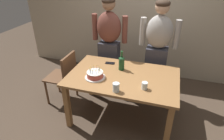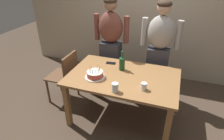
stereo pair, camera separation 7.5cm
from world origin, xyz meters
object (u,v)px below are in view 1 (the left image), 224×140
object	(u,v)px
water_glass_far	(116,87)
person_woman_cardigan	(157,50)
cell_phone	(110,63)
wine_bottle	(122,62)
dining_chair	(65,75)
water_glass_near	(145,86)
person_man_bearded	(109,45)
birthday_cake	(95,75)

from	to	relation	value
water_glass_far	person_woman_cardigan	distance (m)	1.16
water_glass_far	cell_phone	xyz separation A→B (m)	(-0.30, 0.69, -0.05)
water_glass_far	cell_phone	distance (m)	0.75
wine_bottle	cell_phone	distance (m)	0.28
dining_chair	cell_phone	bearing A→B (deg)	104.58
wine_bottle	dining_chair	size ratio (longest dim) A/B	0.33
water_glass_near	person_man_bearded	xyz separation A→B (m)	(-0.76, 0.94, 0.09)
birthday_cake	water_glass_far	distance (m)	0.42
water_glass_far	person_man_bearded	size ratio (longest dim) A/B	0.07
birthday_cake	person_man_bearded	world-z (taller)	person_man_bearded
birthday_cake	person_man_bearded	xyz separation A→B (m)	(-0.08, 0.87, 0.09)
water_glass_far	dining_chair	xyz separation A→B (m)	(-1.01, 0.50, -0.28)
water_glass_far	person_man_bearded	world-z (taller)	person_man_bearded
cell_phone	person_woman_cardigan	size ratio (longest dim) A/B	0.09
dining_chair	birthday_cake	bearing A→B (deg)	66.91
person_woman_cardigan	dining_chair	bearing A→B (deg)	23.28
water_glass_near	cell_phone	distance (m)	0.82
wine_bottle	cell_phone	world-z (taller)	wine_bottle
cell_phone	water_glass_far	bearing A→B (deg)	-73.45
water_glass_far	dining_chair	size ratio (longest dim) A/B	0.13
wine_bottle	person_man_bearded	distance (m)	0.66
person_woman_cardigan	dining_chair	world-z (taller)	person_woman_cardigan
water_glass_far	wine_bottle	bearing A→B (deg)	98.11
wine_bottle	person_man_bearded	bearing A→B (deg)	123.85
water_glass_near	person_woman_cardigan	xyz separation A→B (m)	(0.05, 0.94, 0.09)
cell_phone	person_woman_cardigan	bearing A→B (deg)	24.67
water_glass_near	person_woman_cardigan	world-z (taller)	person_woman_cardigan
water_glass_far	wine_bottle	size ratio (longest dim) A/B	0.40
wine_bottle	dining_chair	distance (m)	0.99
birthday_cake	water_glass_near	bearing A→B (deg)	-5.86
water_glass_near	person_man_bearded	size ratio (longest dim) A/B	0.06
cell_phone	birthday_cake	bearing A→B (deg)	-104.41
person_man_bearded	person_woman_cardigan	bearing A→B (deg)	-180.00
wine_bottle	person_woman_cardigan	xyz separation A→B (m)	(0.45, 0.54, 0.02)
water_glass_near	wine_bottle	world-z (taller)	wine_bottle
birthday_cake	dining_chair	world-z (taller)	birthday_cake
wine_bottle	dining_chair	xyz separation A→B (m)	(-0.93, -0.05, -0.34)
birthday_cake	person_woman_cardigan	bearing A→B (deg)	50.18
birthday_cake	water_glass_far	xyz separation A→B (m)	(0.36, -0.22, 0.01)
person_man_bearded	dining_chair	size ratio (longest dim) A/B	1.90
birthday_cake	person_woman_cardigan	world-z (taller)	person_woman_cardigan
water_glass_near	water_glass_far	xyz separation A→B (m)	(-0.32, -0.15, 0.01)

